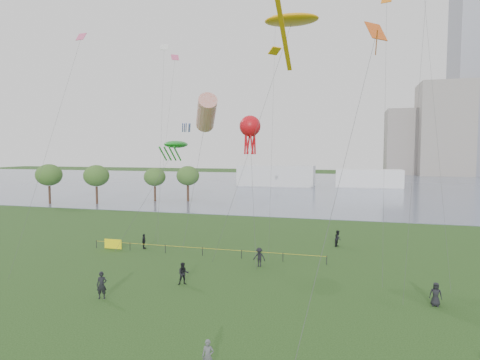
% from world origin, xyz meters
% --- Properties ---
extents(ground_plane, '(400.00, 400.00, 0.00)m').
position_xyz_m(ground_plane, '(0.00, 0.00, 0.00)').
color(ground_plane, '#193711').
extents(lake, '(400.00, 120.00, 0.08)m').
position_xyz_m(lake, '(0.00, 100.00, 0.02)').
color(lake, slate).
rests_on(lake, ground_plane).
extents(building_mid, '(20.00, 20.00, 38.00)m').
position_xyz_m(building_mid, '(46.00, 162.00, 19.00)').
color(building_mid, gray).
rests_on(building_mid, ground_plane).
extents(building_low, '(16.00, 18.00, 28.00)m').
position_xyz_m(building_low, '(32.00, 168.00, 14.00)').
color(building_low, gray).
rests_on(building_low, ground_plane).
extents(pavilion_left, '(22.00, 8.00, 6.00)m').
position_xyz_m(pavilion_left, '(-12.00, 95.00, 3.00)').
color(pavilion_left, silver).
rests_on(pavilion_left, ground_plane).
extents(pavilion_right, '(18.00, 7.00, 5.00)m').
position_xyz_m(pavilion_right, '(14.00, 98.00, 2.50)').
color(pavilion_right, white).
rests_on(pavilion_right, ground_plane).
extents(trees, '(29.36, 17.34, 7.74)m').
position_xyz_m(trees, '(-33.52, 50.32, 5.32)').
color(trees, '#3B261B').
rests_on(trees, ground_plane).
extents(fence, '(24.07, 0.07, 1.05)m').
position_xyz_m(fence, '(-11.53, 15.78, 0.55)').
color(fence, black).
rests_on(fence, ground_plane).
extents(kite_flyer, '(0.60, 0.43, 1.56)m').
position_xyz_m(kite_flyer, '(2.18, -3.77, 0.78)').
color(kite_flyer, '#55595D').
rests_on(kite_flyer, ground_plane).
extents(spectator_a, '(1.05, 0.96, 1.73)m').
position_xyz_m(spectator_a, '(-3.81, 7.33, 0.87)').
color(spectator_a, black).
rests_on(spectator_a, ground_plane).
extents(spectator_b, '(1.16, 0.75, 1.71)m').
position_xyz_m(spectator_b, '(0.81, 13.60, 0.85)').
color(spectator_b, black).
rests_on(spectator_b, ground_plane).
extents(spectator_c, '(0.56, 0.98, 1.58)m').
position_xyz_m(spectator_c, '(-12.34, 16.76, 0.79)').
color(spectator_c, black).
rests_on(spectator_c, ground_plane).
extents(spectator_d, '(0.84, 0.61, 1.59)m').
position_xyz_m(spectator_d, '(14.11, 7.78, 0.79)').
color(spectator_d, black).
rests_on(spectator_d, ground_plane).
extents(spectator_f, '(0.81, 0.66, 1.91)m').
position_xyz_m(spectator_f, '(-8.16, 3.13, 0.95)').
color(spectator_f, black).
rests_on(spectator_f, ground_plane).
extents(spectator_g, '(0.90, 1.02, 1.77)m').
position_xyz_m(spectator_g, '(7.40, 23.13, 0.88)').
color(spectator_g, black).
rests_on(spectator_g, ground_plane).
extents(kite_stingray, '(9.42, 9.95, 22.01)m').
position_xyz_m(kite_stingray, '(3.32, 14.67, 21.54)').
color(kite_stingray, '#3F3F42').
extents(kite_windsock, '(4.36, 5.47, 16.33)m').
position_xyz_m(kite_windsock, '(-6.39, 19.84, 14.33)').
color(kite_windsock, '#3F3F42').
extents(kite_creature, '(6.04, 6.48, 11.40)m').
position_xyz_m(kite_creature, '(-9.72, 19.36, 10.98)').
color(kite_creature, '#3F3F42').
extents(kite_octopus, '(3.32, 7.84, 13.95)m').
position_xyz_m(kite_octopus, '(-1.50, 19.49, 12.78)').
color(kite_octopus, '#3F3F42').
extents(kite_delta, '(4.86, 12.23, 19.31)m').
position_xyz_m(kite_delta, '(9.82, 8.70, 17.69)').
color(kite_delta, '#3F3F42').
extents(small_kites, '(30.97, 13.05, 8.09)m').
position_xyz_m(small_kites, '(-0.25, 19.10, 23.50)').
color(small_kites, white).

